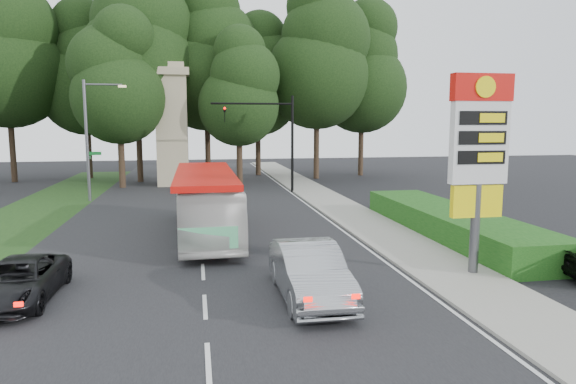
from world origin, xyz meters
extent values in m
plane|color=black|center=(0.00, 0.00, 0.00)|extent=(120.00, 120.00, 0.00)
cube|color=black|center=(0.00, 12.00, 0.01)|extent=(14.00, 80.00, 0.02)
cube|color=gray|center=(8.50, 12.00, 0.06)|extent=(3.00, 80.00, 0.12)
cube|color=#193814|center=(-9.50, 18.00, 0.01)|extent=(5.00, 50.00, 0.02)
cube|color=#134312|center=(11.50, 8.00, 0.60)|extent=(3.00, 14.00, 1.20)
cylinder|color=#59595E|center=(9.20, 2.00, 1.60)|extent=(0.32, 0.32, 3.20)
cube|color=yellow|center=(9.20, 2.00, 2.60)|extent=(1.80, 0.25, 1.10)
cube|color=silver|center=(9.20, 2.00, 4.60)|extent=(2.00, 0.35, 2.80)
cube|color=red|center=(9.20, 2.00, 6.40)|extent=(2.10, 0.40, 0.90)
cylinder|color=yellow|center=(9.20, 1.78, 6.40)|extent=(0.70, 0.05, 0.70)
cube|color=black|center=(9.20, 1.81, 5.40)|extent=(1.70, 0.04, 0.45)
cube|color=black|center=(9.20, 1.81, 4.75)|extent=(1.70, 0.04, 0.45)
cube|color=black|center=(9.20, 1.81, 4.10)|extent=(1.70, 0.04, 0.45)
cylinder|color=black|center=(7.00, 24.00, 3.60)|extent=(0.20, 0.20, 7.20)
cylinder|color=black|center=(4.00, 24.00, 6.60)|extent=(6.00, 0.14, 0.14)
imported|color=black|center=(2.00, 24.00, 6.35)|extent=(0.18, 0.22, 1.10)
sphere|color=#FF0C05|center=(2.00, 23.85, 6.25)|extent=(0.18, 0.18, 0.18)
cylinder|color=#59595E|center=(-7.20, 22.00, 4.00)|extent=(0.20, 0.20, 8.00)
cylinder|color=#59595E|center=(-6.00, 22.00, 7.70)|extent=(2.40, 0.12, 0.12)
cube|color=#FFE599|center=(-4.80, 22.00, 7.60)|extent=(0.50, 0.22, 0.14)
cube|color=#0C591E|center=(-6.75, 22.00, 3.20)|extent=(0.85, 0.04, 0.22)
cube|color=#0C591E|center=(-7.20, 22.45, 2.90)|extent=(0.04, 0.85, 0.22)
cube|color=tan|center=(-2.00, 30.00, 4.50)|extent=(2.50, 2.50, 9.00)
cube|color=tan|center=(-2.00, 30.00, 9.30)|extent=(3.00, 3.00, 0.60)
cube|color=tan|center=(-2.00, 30.00, 9.80)|extent=(2.20, 2.20, 0.50)
cylinder|color=#2D2116|center=(-16.00, 35.00, 3.15)|extent=(0.50, 0.50, 6.30)
sphere|color=black|center=(-16.00, 35.00, 9.62)|extent=(9.80, 9.80, 9.80)
sphere|color=black|center=(-16.00, 35.00, 13.12)|extent=(8.40, 8.40, 8.40)
cylinder|color=#2D2116|center=(-10.00, 37.00, 2.70)|extent=(0.50, 0.50, 5.40)
sphere|color=black|center=(-10.00, 37.00, 8.25)|extent=(8.40, 8.40, 8.40)
sphere|color=black|center=(-10.00, 37.00, 11.25)|extent=(7.20, 7.20, 7.20)
sphere|color=black|center=(-10.00, 37.00, 13.80)|extent=(5.40, 5.40, 5.40)
cylinder|color=#2D2116|center=(-5.00, 33.00, 3.24)|extent=(0.50, 0.50, 6.48)
sphere|color=black|center=(-5.00, 33.00, 9.90)|extent=(10.08, 10.08, 10.08)
sphere|color=black|center=(-5.00, 33.00, 13.50)|extent=(8.64, 8.64, 8.64)
cylinder|color=#2D2116|center=(1.00, 35.00, 2.97)|extent=(0.50, 0.50, 5.94)
sphere|color=black|center=(1.00, 35.00, 9.08)|extent=(9.24, 9.24, 9.24)
sphere|color=black|center=(1.00, 35.00, 12.38)|extent=(7.92, 7.92, 7.92)
sphere|color=black|center=(1.00, 35.00, 15.18)|extent=(5.94, 5.94, 5.94)
cylinder|color=#2D2116|center=(6.00, 37.00, 2.61)|extent=(0.50, 0.50, 5.22)
sphere|color=black|center=(6.00, 37.00, 7.97)|extent=(8.12, 8.12, 8.12)
sphere|color=black|center=(6.00, 37.00, 10.88)|extent=(6.96, 6.96, 6.96)
sphere|color=black|center=(6.00, 37.00, 13.34)|extent=(5.22, 5.22, 5.22)
cylinder|color=#2D2116|center=(11.00, 33.00, 3.06)|extent=(0.50, 0.50, 6.12)
sphere|color=black|center=(11.00, 33.00, 9.35)|extent=(9.52, 9.52, 9.52)
sphere|color=black|center=(11.00, 33.00, 12.75)|extent=(8.16, 8.16, 8.16)
sphere|color=black|center=(11.00, 33.00, 15.64)|extent=(6.12, 6.12, 6.12)
cylinder|color=#2D2116|center=(16.00, 35.00, 2.79)|extent=(0.50, 0.50, 5.58)
sphere|color=black|center=(16.00, 35.00, 8.53)|extent=(8.68, 8.68, 8.68)
sphere|color=black|center=(16.00, 35.00, 11.62)|extent=(7.44, 7.44, 7.44)
sphere|color=black|center=(16.00, 35.00, 14.26)|extent=(5.58, 5.58, 5.58)
cylinder|color=#2D2116|center=(-6.00, 29.00, 2.34)|extent=(0.50, 0.50, 4.68)
sphere|color=black|center=(-6.00, 29.00, 7.15)|extent=(7.28, 7.28, 7.28)
sphere|color=black|center=(-6.00, 29.00, 9.75)|extent=(6.24, 6.24, 6.24)
sphere|color=black|center=(-6.00, 29.00, 11.96)|extent=(4.68, 4.68, 4.68)
cylinder|color=#2D2116|center=(3.50, 29.50, 2.16)|extent=(0.50, 0.50, 4.32)
sphere|color=black|center=(3.50, 29.50, 6.60)|extent=(6.72, 6.72, 6.72)
sphere|color=black|center=(3.50, 29.50, 9.00)|extent=(5.76, 5.76, 5.76)
sphere|color=black|center=(3.50, 29.50, 11.04)|extent=(4.32, 4.32, 4.32)
imported|color=silver|center=(0.23, 9.92, 1.51)|extent=(2.88, 10.89, 3.01)
imported|color=#9C9FA3|center=(3.11, 0.68, 0.83)|extent=(1.78, 5.06, 1.67)
imported|color=black|center=(-5.39, 1.98, 0.63)|extent=(2.20, 4.57, 1.25)
camera|label=1|loc=(-0.17, -13.80, 5.26)|focal=32.00mm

